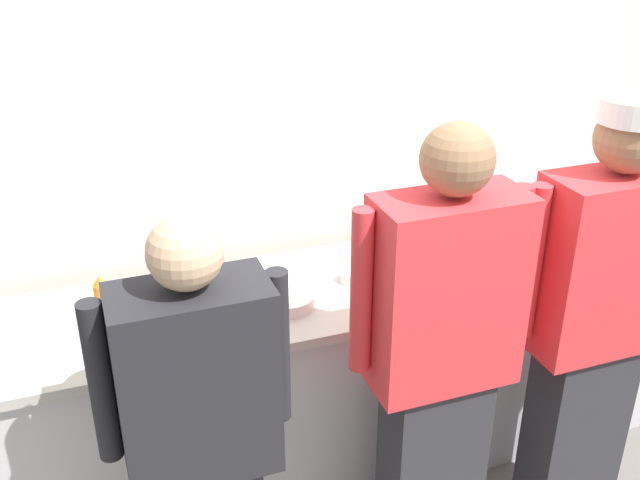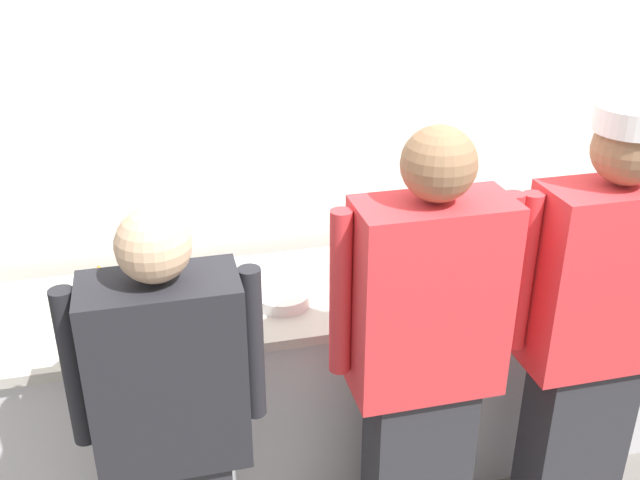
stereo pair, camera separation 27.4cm
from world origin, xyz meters
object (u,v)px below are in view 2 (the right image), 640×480
(ramekin_red_sauce, at_px, (351,278))
(deli_cup, at_px, (618,262))
(ramekin_green_sauce, at_px, (261,270))
(plate_stack_rear, at_px, (588,238))
(chefs_knife, at_px, (416,287))
(mixing_bowl_steel, at_px, (175,298))
(ramekin_yellow_sauce, at_px, (400,258))
(squeeze_bottle_primary, at_px, (102,289))
(chef_near_left, at_px, (174,434))
(chef_center, at_px, (424,364))
(sheet_tray, at_px, (524,258))
(chef_far_right, at_px, (592,335))
(plate_stack_front, at_px, (283,298))

(ramekin_red_sauce, xyz_separation_m, deli_cup, (1.11, -0.18, 0.03))
(ramekin_green_sauce, xyz_separation_m, ramekin_red_sauce, (0.35, -0.17, 0.00))
(plate_stack_rear, bearing_deg, chefs_knife, -168.07)
(mixing_bowl_steel, distance_m, ramekin_yellow_sauce, 0.98)
(mixing_bowl_steel, xyz_separation_m, squeeze_bottle_primary, (-0.26, 0.07, 0.04))
(chef_near_left, height_order, chef_center, chef_center)
(plate_stack_rear, bearing_deg, ramekin_green_sauce, 176.79)
(chef_near_left, distance_m, sheet_tray, 1.70)
(chef_near_left, bearing_deg, chef_far_right, 1.86)
(ramekin_yellow_sauce, height_order, deli_cup, deli_cup)
(ramekin_red_sauce, relative_size, chefs_knife, 0.33)
(chef_far_right, relative_size, sheet_tray, 4.38)
(ramekin_green_sauce, xyz_separation_m, deli_cup, (1.45, -0.35, 0.03))
(squeeze_bottle_primary, relative_size, chefs_knife, 0.70)
(plate_stack_front, xyz_separation_m, squeeze_bottle_primary, (-0.67, 0.12, 0.07))
(sheet_tray, height_order, ramekin_green_sauce, ramekin_green_sauce)
(chef_far_right, bearing_deg, chef_center, 179.36)
(ramekin_green_sauce, bearing_deg, ramekin_yellow_sauce, -4.18)
(ramekin_yellow_sauce, bearing_deg, chef_far_right, -59.89)
(ramekin_yellow_sauce, xyz_separation_m, deli_cup, (0.85, -0.30, 0.03))
(plate_stack_rear, relative_size, deli_cup, 2.29)
(chef_near_left, relative_size, plate_stack_rear, 6.59)
(chef_near_left, height_order, plate_stack_front, chef_near_left)
(chef_near_left, xyz_separation_m, plate_stack_front, (0.46, 0.60, 0.08))
(ramekin_green_sauce, height_order, chefs_knife, ramekin_green_sauce)
(squeeze_bottle_primary, relative_size, ramekin_red_sauce, 2.13)
(chef_near_left, relative_size, ramekin_yellow_sauce, 18.87)
(chef_far_right, relative_size, plate_stack_front, 8.00)
(ramekin_yellow_sauce, relative_size, deli_cup, 0.80)
(squeeze_bottle_primary, bearing_deg, chef_near_left, -73.48)
(chef_far_right, distance_m, chefs_knife, 0.70)
(chef_center, xyz_separation_m, sheet_tray, (0.71, 0.64, -0.01))
(mixing_bowl_steel, bearing_deg, chef_near_left, -94.61)
(sheet_tray, distance_m, ramekin_red_sauce, 0.78)
(chef_far_right, xyz_separation_m, ramekin_yellow_sauce, (-0.44, 0.76, -0.02))
(ramekin_red_sauce, bearing_deg, sheet_tray, 1.05)
(chef_far_right, xyz_separation_m, chefs_knife, (-0.45, 0.53, -0.04))
(mixing_bowl_steel, height_order, chefs_knife, mixing_bowl_steel)
(ramekin_red_sauce, distance_m, deli_cup, 1.12)
(sheet_tray, xyz_separation_m, ramekin_red_sauce, (-0.78, -0.01, 0.01))
(deli_cup, bearing_deg, mixing_bowl_steel, 175.66)
(chef_near_left, height_order, plate_stack_rear, chef_near_left)
(plate_stack_rear, xyz_separation_m, squeeze_bottle_primary, (-2.11, -0.06, 0.06))
(mixing_bowl_steel, xyz_separation_m, chefs_knife, (0.95, -0.06, -0.05))
(ramekin_green_sauce, relative_size, chefs_knife, 0.33)
(chef_center, bearing_deg, deli_cup, 23.48)
(ramekin_green_sauce, xyz_separation_m, chefs_knife, (0.59, -0.27, -0.02))
(chef_center, height_order, sheet_tray, chef_center)
(mixing_bowl_steel, bearing_deg, deli_cup, -4.34)
(chef_near_left, relative_size, sheet_tray, 3.96)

